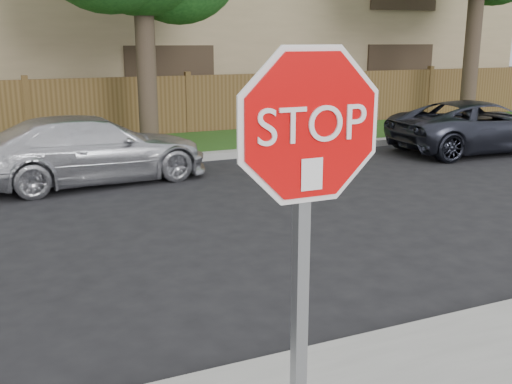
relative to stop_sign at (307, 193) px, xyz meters
name	(u,v)px	position (x,y,z in m)	size (l,w,h in m)	color
far_curb	(43,170)	(-0.46, 9.63, -1.75)	(70.00, 0.30, 0.15)	gray
grass_strip	(36,156)	(-0.46, 11.28, -1.77)	(70.00, 3.00, 0.12)	#1E4714
fence	(28,114)	(-0.46, 12.88, -1.03)	(70.00, 0.12, 1.60)	#4E361B
apartment_building	(7,6)	(-0.46, 18.48, 1.70)	(35.20, 9.20, 7.20)	#94815B
stop_sign	(307,193)	(0.00, 0.00, 0.00)	(1.01, 0.13, 2.55)	gray
sedan_right	(92,149)	(0.32, 8.50, -1.23)	(1.69, 4.17, 1.21)	silver
sedan_far_right	(480,126)	(8.94, 7.98, -1.24)	(1.94, 4.21, 1.17)	#2E313E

